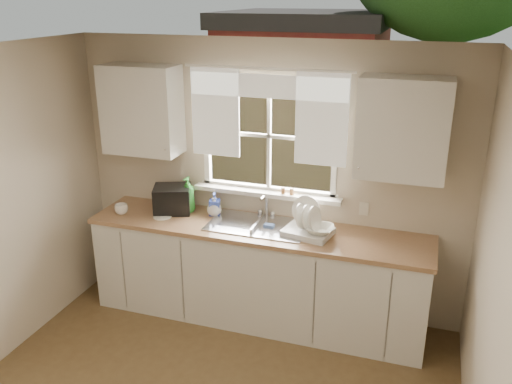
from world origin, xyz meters
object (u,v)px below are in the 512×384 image
(black_appliance, at_px, (172,199))
(dish_rack, at_px, (308,227))
(soap_bottle_a, at_px, (188,194))
(cup, at_px, (121,209))

(black_appliance, bearing_deg, dish_rack, -25.63)
(dish_rack, relative_size, black_appliance, 1.32)
(soap_bottle_a, bearing_deg, cup, -149.16)
(dish_rack, bearing_deg, soap_bottle_a, 172.45)
(dish_rack, bearing_deg, cup, -176.56)
(soap_bottle_a, height_order, cup, soap_bottle_a)
(dish_rack, height_order, black_appliance, dish_rack)
(dish_rack, height_order, cup, dish_rack)
(soap_bottle_a, xyz_separation_m, black_appliance, (-0.14, -0.05, -0.04))
(soap_bottle_a, distance_m, cup, 0.63)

